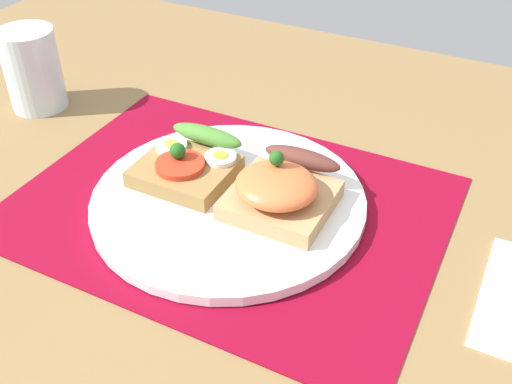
{
  "coord_description": "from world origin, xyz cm",
  "views": [
    {
      "loc": [
        23.15,
        -39.88,
        36.84
      ],
      "look_at": [
        3.0,
        0.0,
        2.85
      ],
      "focal_mm": 42.22,
      "sensor_mm": 36.0,
      "label": 1
    }
  ],
  "objects": [
    {
      "name": "placemat",
      "position": [
        0.0,
        0.0,
        0.15
      ],
      "size": [
        40.77,
        30.66,
        0.3
      ],
      "primitive_type": "cube",
      "color": "maroon",
      "rests_on": "ground_plane"
    },
    {
      "name": "drinking_glass",
      "position": [
        -30.7,
        7.23,
        4.89
      ],
      "size": [
        6.69,
        6.69,
        9.78
      ],
      "primitive_type": "cylinder",
      "color": "silver",
      "rests_on": "ground_plane"
    },
    {
      "name": "sandwich_salmon",
      "position": [
        5.16,
        0.98,
        3.36
      ],
      "size": [
        9.34,
        10.52,
        5.67
      ],
      "color": "tan",
      "rests_on": "plate"
    },
    {
      "name": "plate",
      "position": [
        0.0,
        0.0,
        0.82
      ],
      "size": [
        26.6,
        26.6,
        1.05
      ],
      "primitive_type": "cylinder",
      "color": "white",
      "rests_on": "placemat"
    },
    {
      "name": "sandwich_egg_tomato",
      "position": [
        -5.26,
        1.45,
        2.69
      ],
      "size": [
        9.22,
        9.57,
        3.89
      ],
      "color": "olive",
      "rests_on": "plate"
    },
    {
      "name": "ground_plane",
      "position": [
        0.0,
        0.0,
        -1.6
      ],
      "size": [
        120.0,
        90.0,
        3.2
      ],
      "primitive_type": "cube",
      "color": "olive"
    }
  ]
}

